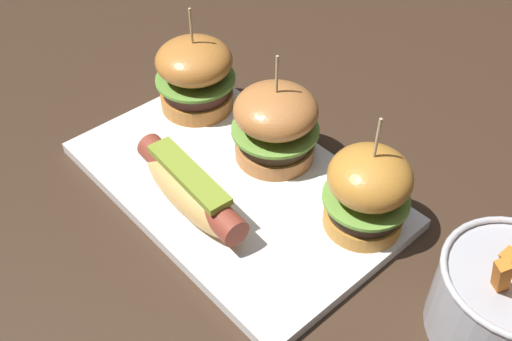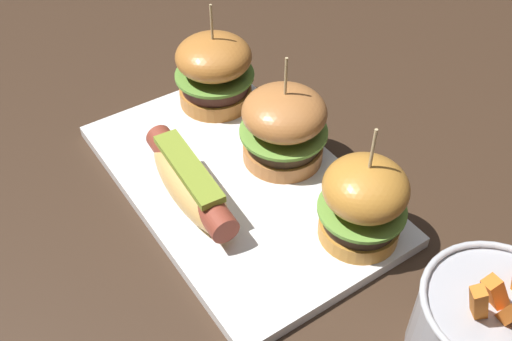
# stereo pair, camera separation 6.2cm
# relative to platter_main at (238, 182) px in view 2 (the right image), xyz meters

# --- Properties ---
(ground_plane) EXTENTS (3.00, 3.00, 0.00)m
(ground_plane) POSITION_rel_platter_main_xyz_m (0.00, 0.00, -0.01)
(ground_plane) COLOR #382619
(platter_main) EXTENTS (0.37, 0.23, 0.01)m
(platter_main) POSITION_rel_platter_main_xyz_m (0.00, 0.00, 0.00)
(platter_main) COLOR white
(platter_main) RESTS_ON ground
(hot_dog) EXTENTS (0.17, 0.06, 0.05)m
(hot_dog) POSITION_rel_platter_main_xyz_m (-0.00, -0.06, 0.03)
(hot_dog) COLOR #E0AC5F
(hot_dog) RESTS_ON platter_main
(slider_left) EXTENTS (0.10, 0.10, 0.14)m
(slider_left) POSITION_rel_platter_main_xyz_m (-0.14, 0.05, 0.05)
(slider_left) COLOR #BA7231
(slider_left) RESTS_ON platter_main
(slider_center) EXTENTS (0.10, 0.10, 0.14)m
(slider_center) POSITION_rel_platter_main_xyz_m (0.00, 0.06, 0.05)
(slider_center) COLOR #B7713A
(slider_center) RESTS_ON platter_main
(slider_right) EXTENTS (0.09, 0.09, 0.14)m
(slider_right) POSITION_rel_platter_main_xyz_m (0.14, 0.06, 0.06)
(slider_right) COLOR #C27F30
(slider_right) RESTS_ON platter_main
(fries_bucket) EXTENTS (0.13, 0.13, 0.14)m
(fries_bucket) POSITION_rel_platter_main_xyz_m (0.30, 0.06, 0.04)
(fries_bucket) COLOR #A8AAB2
(fries_bucket) RESTS_ON ground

